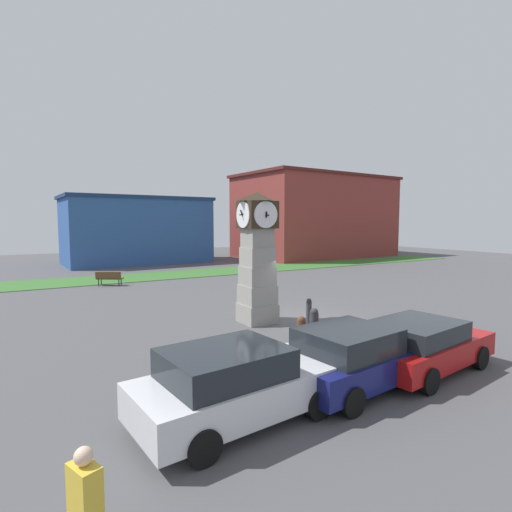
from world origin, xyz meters
TOP-DOWN VIEW (x-y plane):
  - ground_plane at (0.00, 0.00)m, footprint 84.93×84.93m
  - clock_tower at (-1.66, 0.32)m, footprint 1.65×1.62m
  - bollard_near_tower at (-0.34, -1.33)m, footprint 0.21×0.21m
  - bollard_mid_row at (-1.05, -2.52)m, footprint 0.32×0.32m
  - bollard_far_row at (-2.12, -3.22)m, footprint 0.29×0.29m
  - car_navy_sedan at (-6.09, -6.31)m, footprint 4.45×2.40m
  - car_near_tower at (-2.90, -6.33)m, footprint 4.06×2.39m
  - car_by_building at (-0.47, -6.39)m, footprint 4.46×2.49m
  - bench at (-5.10, 12.76)m, footprint 1.64×1.30m
  - pedestrian_crossing_lot at (-9.18, -8.65)m, footprint 0.37×0.46m
  - warehouse_blue_far at (-0.08, 25.82)m, footprint 13.76×7.55m
  - storefront_low_left at (19.57, 23.13)m, footprint 18.22×11.51m
  - grass_verge_far at (3.91, 15.57)m, footprint 50.96×4.51m

SIDE VIEW (x-z plane):
  - ground_plane at x=0.00m, z-range 0.00..0.00m
  - grass_verge_far at x=3.91m, z-range 0.00..0.04m
  - bench at x=-5.10m, z-range 0.07..0.97m
  - bollard_far_row at x=-2.12m, z-range 0.01..1.05m
  - bollard_mid_row at x=-1.05m, z-range 0.01..1.06m
  - bollard_near_tower at x=-0.34m, z-range 0.01..1.13m
  - car_by_building at x=-0.47m, z-range 0.03..1.42m
  - car_near_tower at x=-2.90m, z-range 0.01..1.53m
  - car_navy_sedan at x=-6.09m, z-range 0.01..1.57m
  - pedestrian_crossing_lot at x=-9.18m, z-range 0.11..1.67m
  - clock_tower at x=-1.66m, z-range 0.01..5.19m
  - warehouse_blue_far at x=-0.08m, z-range 0.01..6.35m
  - storefront_low_left at x=19.57m, z-range 0.01..9.13m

